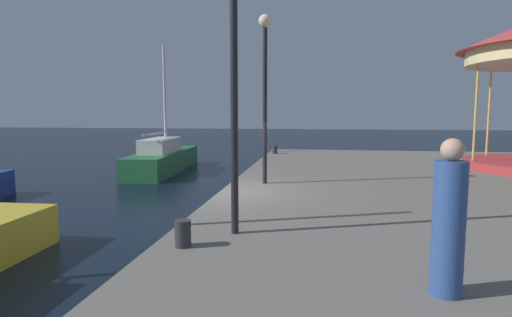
{
  "coord_description": "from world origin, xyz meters",
  "views": [
    {
      "loc": [
        2.42,
        -10.07,
        2.77
      ],
      "look_at": [
        0.53,
        2.48,
        1.35
      ],
      "focal_mm": 28.85,
      "sensor_mm": 36.0,
      "label": 1
    }
  ],
  "objects_px": {
    "sailboat_green": "(163,158)",
    "bollard_center": "(275,150)",
    "lamp_post_near_edge": "(234,45)",
    "bollard_north": "(183,233)",
    "lamp_post_mid_promenade": "(265,70)",
    "person_by_the_water": "(449,223)"
  },
  "relations": [
    {
      "from": "lamp_post_near_edge",
      "to": "lamp_post_mid_promenade",
      "type": "distance_m",
      "value": 4.83
    },
    {
      "from": "lamp_post_near_edge",
      "to": "bollard_center",
      "type": "distance_m",
      "value": 13.56
    },
    {
      "from": "sailboat_green",
      "to": "lamp_post_near_edge",
      "type": "relative_size",
      "value": 1.58
    },
    {
      "from": "sailboat_green",
      "to": "person_by_the_water",
      "type": "distance_m",
      "value": 16.36
    },
    {
      "from": "person_by_the_water",
      "to": "bollard_center",
      "type": "bearing_deg",
      "value": 102.84
    },
    {
      "from": "lamp_post_near_edge",
      "to": "sailboat_green",
      "type": "bearing_deg",
      "value": 116.23
    },
    {
      "from": "bollard_north",
      "to": "person_by_the_water",
      "type": "relative_size",
      "value": 0.23
    },
    {
      "from": "lamp_post_mid_promenade",
      "to": "bollard_north",
      "type": "xyz_separation_m",
      "value": [
        -0.49,
        -5.62,
        -2.92
      ]
    },
    {
      "from": "lamp_post_mid_promenade",
      "to": "bollard_north",
      "type": "relative_size",
      "value": 11.51
    },
    {
      "from": "bollard_north",
      "to": "bollard_center",
      "type": "relative_size",
      "value": 1.0
    },
    {
      "from": "bollard_north",
      "to": "lamp_post_mid_promenade",
      "type": "bearing_deg",
      "value": 85.0
    },
    {
      "from": "lamp_post_near_edge",
      "to": "bollard_north",
      "type": "distance_m",
      "value": 3.0
    },
    {
      "from": "sailboat_green",
      "to": "bollard_north",
      "type": "bearing_deg",
      "value": -67.53
    },
    {
      "from": "sailboat_green",
      "to": "bollard_north",
      "type": "xyz_separation_m",
      "value": [
        5.27,
        -12.75,
        0.37
      ]
    },
    {
      "from": "lamp_post_mid_promenade",
      "to": "bollard_north",
      "type": "distance_m",
      "value": 6.35
    },
    {
      "from": "lamp_post_mid_promenade",
      "to": "person_by_the_water",
      "type": "relative_size",
      "value": 2.7
    },
    {
      "from": "sailboat_green",
      "to": "lamp_post_near_edge",
      "type": "height_order",
      "value": "sailboat_green"
    },
    {
      "from": "sailboat_green",
      "to": "lamp_post_near_edge",
      "type": "distance_m",
      "value": 13.72
    },
    {
      "from": "sailboat_green",
      "to": "lamp_post_mid_promenade",
      "type": "xyz_separation_m",
      "value": [
        5.76,
        -7.13,
        3.29
      ]
    },
    {
      "from": "lamp_post_near_edge",
      "to": "bollard_north",
      "type": "xyz_separation_m",
      "value": [
        -0.62,
        -0.78,
        -2.83
      ]
    },
    {
      "from": "lamp_post_mid_promenade",
      "to": "sailboat_green",
      "type": "bearing_deg",
      "value": 128.93
    },
    {
      "from": "sailboat_green",
      "to": "bollard_center",
      "type": "height_order",
      "value": "sailboat_green"
    }
  ]
}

